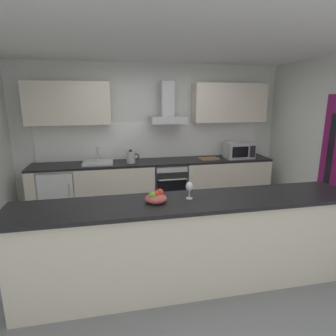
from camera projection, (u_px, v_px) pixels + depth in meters
The scene contains 16 objects.
ground at pixel (175, 252), 3.82m from camera, with size 5.85×4.78×0.02m, color gray.
ceiling at pixel (176, 42), 3.19m from camera, with size 5.85×4.78×0.02m, color white.
wall_back at pixel (152, 136), 5.35m from camera, with size 5.85×0.12×2.60m, color silver.
backsplash_tile at pixel (152, 140), 5.30m from camera, with size 4.13×0.02×0.66m, color white.
counter_back at pixel (156, 185), 5.20m from camera, with size 4.27×0.60×0.90m.
counter_island at pixel (189, 244), 3.00m from camera, with size 3.58×0.64×0.99m.
upper_cabinets at pixel (153, 103), 4.99m from camera, with size 4.22×0.32×0.70m.
oven at pixel (169, 184), 5.22m from camera, with size 0.60×0.62×0.80m.
refrigerator at pixel (59, 193), 4.84m from camera, with size 0.58×0.60×0.85m.
microwave at pixel (239, 150), 5.31m from camera, with size 0.50×0.38×0.30m.
sink at pixel (98, 162), 4.87m from camera, with size 0.50×0.40×0.26m.
kettle at pixel (131, 157), 4.92m from camera, with size 0.29×0.15×0.24m.
range_hood at pixel (167, 110), 5.02m from camera, with size 0.62×0.45×0.72m.
wine_glass at pixel (189, 187), 2.90m from camera, with size 0.08×0.08×0.18m.
fruit_bowl at pixel (156, 198), 2.82m from camera, with size 0.22×0.22×0.13m.
chopping_board at pixel (209, 159), 5.23m from camera, with size 0.34×0.22×0.02m, color #9E7247.
Camera 1 is at (-0.79, -3.34, 2.00)m, focal length 30.46 mm.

